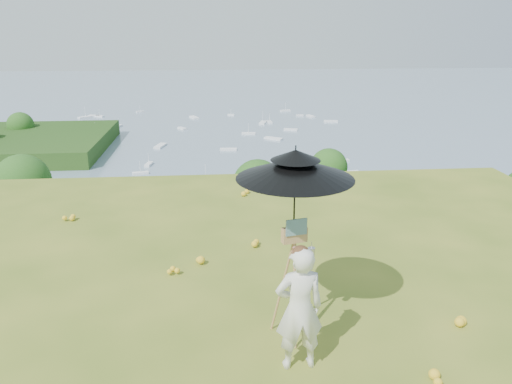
{
  "coord_description": "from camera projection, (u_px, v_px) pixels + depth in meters",
  "views": [
    {
      "loc": [
        -0.71,
        -5.71,
        3.73
      ],
      "look_at": [
        -0.03,
        2.07,
        1.13
      ],
      "focal_mm": 35.0,
      "sensor_mm": 36.0,
      "label": 1
    }
  ],
  "objects": [
    {
      "name": "shoreline_tier",
      "position": [
        220.0,
        261.0,
        88.9
      ],
      "size": [
        170.0,
        28.0,
        8.0
      ],
      "primitive_type": "cube",
      "color": "slate",
      "rests_on": "bay_water"
    },
    {
      "name": "sun_umbrella",
      "position": [
        295.0,
        193.0,
        5.78
      ],
      "size": [
        1.58,
        1.58,
        1.14
      ],
      "primitive_type": null,
      "rotation": [
        0.0,
        0.0,
        0.17
      ],
      "color": "black",
      "rests_on": "field_easel"
    },
    {
      "name": "harbor_town",
      "position": [
        220.0,
        227.0,
        86.84
      ],
      "size": [
        110.0,
        22.0,
        5.0
      ],
      "primitive_type": null,
      "color": "silver",
      "rests_on": "shoreline_tier"
    },
    {
      "name": "field_easel",
      "position": [
        293.0,
        278.0,
        6.1
      ],
      "size": [
        0.73,
        0.73,
        1.6
      ],
      "primitive_type": null,
      "rotation": [
        0.0,
        0.0,
        0.22
      ],
      "color": "#9F7A42",
      "rests_on": "ground"
    },
    {
      "name": "moored_boats",
      "position": [
        178.0,
        143.0,
        168.39
      ],
      "size": [
        140.0,
        140.0,
        0.7
      ],
      "primitive_type": null,
      "color": "white",
      "rests_on": "bay_water"
    },
    {
      "name": "painter_cap",
      "position": [
        301.0,
        250.0,
        5.31
      ],
      "size": [
        0.22,
        0.26,
        0.1
      ],
      "primitive_type": null,
      "rotation": [
        0.0,
        0.0,
        0.12
      ],
      "color": "#D07572",
      "rests_on": "painter"
    },
    {
      "name": "wildflowers",
      "position": [
        270.0,
        307.0,
        6.86
      ],
      "size": [
        10.0,
        10.5,
        0.12
      ],
      "primitive_type": null,
      "color": "yellow",
      "rests_on": "ground"
    },
    {
      "name": "ground",
      "position": [
        272.0,
        321.0,
        6.64
      ],
      "size": [
        14.0,
        14.0,
        0.0
      ],
      "primitive_type": "plane",
      "color": "#526C1E",
      "rests_on": "ground"
    },
    {
      "name": "slope_trees",
      "position": [
        224.0,
        247.0,
        44.46
      ],
      "size": [
        110.0,
        50.0,
        6.0
      ],
      "primitive_type": null,
      "color": "#245118",
      "rests_on": "forest_slope"
    },
    {
      "name": "forest_slope",
      "position": [
        227.0,
        377.0,
        48.88
      ],
      "size": [
        140.0,
        56.0,
        22.0
      ],
      "primitive_type": "cube",
      "color": "#16370F",
      "rests_on": "bay_water"
    },
    {
      "name": "painter",
      "position": [
        299.0,
        309.0,
        5.53
      ],
      "size": [
        0.57,
        0.4,
        1.5
      ],
      "primitive_type": "imported",
      "rotation": [
        0.0,
        0.0,
        3.22
      ],
      "color": "silver",
      "rests_on": "ground"
    },
    {
      "name": "bay_water",
      "position": [
        214.0,
        107.0,
        244.2
      ],
      "size": [
        700.0,
        700.0,
        0.0
      ],
      "primitive_type": "plane",
      "color": "slate",
      "rests_on": "ground"
    }
  ]
}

